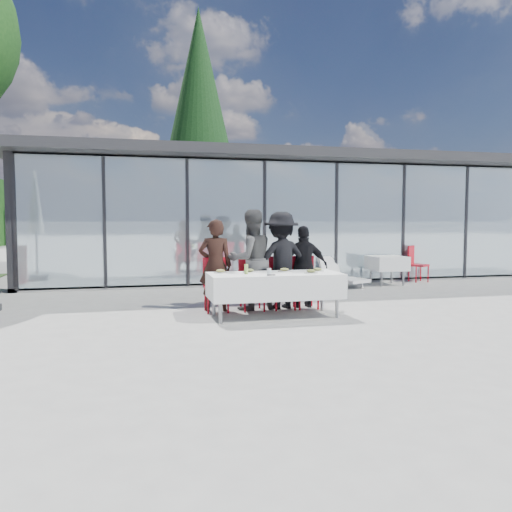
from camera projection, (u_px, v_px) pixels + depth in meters
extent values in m
plane|color=#A2A09A|center=(264.00, 316.00, 8.59)|extent=(90.00, 90.00, 0.00)
cube|color=gray|center=(263.00, 268.00, 16.82)|extent=(14.00, 8.00, 0.10)
cube|color=black|center=(240.00, 222.00, 20.49)|extent=(14.00, 0.20, 3.20)
cube|color=black|center=(43.00, 222.00, 15.11)|extent=(0.20, 8.00, 3.20)
cube|color=black|center=(445.00, 222.00, 18.31)|extent=(0.20, 8.00, 3.20)
cube|color=silver|center=(301.00, 223.00, 12.86)|extent=(13.60, 0.06, 3.10)
cube|color=#2D2D30|center=(266.00, 169.00, 16.20)|extent=(14.80, 8.80, 0.24)
cube|color=#262628|center=(15.00, 223.00, 11.28)|extent=(0.08, 0.10, 3.10)
cube|color=#262628|center=(105.00, 223.00, 11.73)|extent=(0.08, 0.10, 3.10)
cube|color=#262628|center=(187.00, 223.00, 12.18)|extent=(0.08, 0.10, 3.10)
cube|color=#262628|center=(264.00, 223.00, 12.63)|extent=(0.08, 0.10, 3.10)
cube|color=#262628|center=(336.00, 223.00, 13.08)|extent=(0.08, 0.10, 3.10)
cube|color=#262628|center=(403.00, 223.00, 13.53)|extent=(0.08, 0.10, 3.10)
cube|color=#262628|center=(465.00, 223.00, 13.98)|extent=(0.08, 0.10, 3.10)
cube|color=red|center=(194.00, 261.00, 14.75)|extent=(0.45, 0.45, 0.90)
cube|color=red|center=(240.00, 259.00, 15.59)|extent=(0.45, 0.45, 0.90)
cube|color=red|center=(321.00, 259.00, 15.68)|extent=(0.45, 0.45, 0.90)
cube|color=red|center=(369.00, 256.00, 16.82)|extent=(0.45, 0.45, 0.90)
cube|color=#153C13|center=(79.00, 213.00, 34.22)|extent=(6.50, 2.00, 4.40)
cube|color=#153C13|center=(195.00, 213.00, 36.07)|extent=(6.50, 2.00, 4.40)
cube|color=#153C13|center=(300.00, 214.00, 37.93)|extent=(6.50, 2.00, 4.40)
cube|color=#153C13|center=(396.00, 214.00, 39.78)|extent=(6.50, 2.00, 4.40)
cube|color=#153C13|center=(482.00, 214.00, 41.63)|extent=(6.50, 2.00, 4.40)
cube|color=white|center=(275.00, 285.00, 8.54)|extent=(2.26, 0.96, 0.42)
cylinder|color=gray|center=(220.00, 301.00, 7.98)|extent=(0.06, 0.06, 0.71)
cylinder|color=gray|center=(337.00, 297.00, 8.44)|extent=(0.06, 0.06, 0.71)
cylinder|color=gray|center=(214.00, 295.00, 8.66)|extent=(0.06, 0.06, 0.71)
cylinder|color=gray|center=(322.00, 291.00, 9.12)|extent=(0.06, 0.06, 0.71)
imported|color=black|center=(215.00, 265.00, 9.06)|extent=(0.69, 0.69, 1.67)
cube|color=red|center=(216.00, 287.00, 8.97)|extent=(0.44, 0.44, 0.05)
cube|color=red|center=(215.00, 272.00, 9.15)|extent=(0.44, 0.04, 0.55)
cylinder|color=red|center=(208.00, 302.00, 8.77)|extent=(0.04, 0.04, 0.43)
cylinder|color=red|center=(228.00, 301.00, 8.86)|extent=(0.04, 0.04, 0.43)
cylinder|color=red|center=(205.00, 299.00, 9.12)|extent=(0.04, 0.04, 0.43)
cylinder|color=red|center=(225.00, 298.00, 9.21)|extent=(0.04, 0.04, 0.43)
imported|color=#494949|center=(251.00, 260.00, 9.21)|extent=(1.07, 1.07, 1.85)
cube|color=red|center=(252.00, 286.00, 9.13)|extent=(0.44, 0.44, 0.05)
cube|color=red|center=(250.00, 271.00, 9.30)|extent=(0.44, 0.04, 0.55)
cylinder|color=red|center=(245.00, 301.00, 8.93)|extent=(0.04, 0.04, 0.43)
cylinder|color=red|center=(264.00, 300.00, 9.01)|extent=(0.04, 0.04, 0.43)
cylinder|color=red|center=(241.00, 298.00, 9.28)|extent=(0.04, 0.04, 0.43)
cylinder|color=red|center=(260.00, 297.00, 9.36)|extent=(0.04, 0.04, 0.43)
imported|color=black|center=(281.00, 260.00, 9.34)|extent=(1.30, 1.30, 1.81)
cube|color=red|center=(283.00, 285.00, 9.26)|extent=(0.44, 0.44, 0.05)
cube|color=red|center=(280.00, 271.00, 9.44)|extent=(0.44, 0.04, 0.55)
cylinder|color=red|center=(276.00, 299.00, 9.06)|extent=(0.04, 0.04, 0.43)
cylinder|color=red|center=(295.00, 299.00, 9.15)|extent=(0.04, 0.04, 0.43)
cylinder|color=red|center=(271.00, 297.00, 9.41)|extent=(0.04, 0.04, 0.43)
cylinder|color=red|center=(289.00, 296.00, 9.50)|extent=(0.04, 0.04, 0.43)
imported|color=black|center=(304.00, 267.00, 9.46)|extent=(1.00, 1.00, 1.55)
cube|color=red|center=(306.00, 284.00, 9.37)|extent=(0.44, 0.44, 0.05)
cube|color=red|center=(303.00, 270.00, 9.54)|extent=(0.44, 0.04, 0.55)
cylinder|color=red|center=(300.00, 299.00, 9.17)|extent=(0.04, 0.04, 0.43)
cylinder|color=red|center=(318.00, 298.00, 9.25)|extent=(0.04, 0.04, 0.43)
cylinder|color=red|center=(294.00, 296.00, 9.52)|extent=(0.04, 0.04, 0.43)
cylinder|color=red|center=(312.00, 295.00, 9.60)|extent=(0.04, 0.04, 0.43)
cylinder|color=silver|center=(221.00, 273.00, 8.53)|extent=(0.24, 0.24, 0.01)
ellipsoid|color=tan|center=(221.00, 271.00, 8.53)|extent=(0.15, 0.15, 0.05)
cylinder|color=silver|center=(250.00, 272.00, 8.63)|extent=(0.24, 0.24, 0.01)
ellipsoid|color=#456726|center=(250.00, 270.00, 8.62)|extent=(0.15, 0.15, 0.05)
cylinder|color=silver|center=(284.00, 271.00, 8.76)|extent=(0.24, 0.24, 0.01)
ellipsoid|color=tan|center=(284.00, 269.00, 8.76)|extent=(0.15, 0.15, 0.05)
cylinder|color=silver|center=(317.00, 271.00, 8.80)|extent=(0.24, 0.24, 0.01)
ellipsoid|color=#456726|center=(317.00, 269.00, 8.80)|extent=(0.15, 0.15, 0.05)
cylinder|color=silver|center=(311.00, 273.00, 8.50)|extent=(0.24, 0.24, 0.01)
ellipsoid|color=#456726|center=(311.00, 271.00, 8.50)|extent=(0.15, 0.15, 0.05)
cylinder|color=#98C150|center=(246.00, 269.00, 8.37)|extent=(0.06, 0.06, 0.17)
cylinder|color=silver|center=(269.00, 271.00, 8.35)|extent=(0.07, 0.07, 0.10)
cube|color=black|center=(271.00, 275.00, 8.16)|extent=(0.14, 0.03, 0.01)
cube|color=white|center=(387.00, 263.00, 12.82)|extent=(0.86, 0.86, 0.36)
cylinder|color=gray|center=(382.00, 272.00, 12.48)|extent=(0.05, 0.05, 0.72)
cylinder|color=gray|center=(403.00, 272.00, 12.62)|extent=(0.05, 0.05, 0.72)
cylinder|color=gray|center=(371.00, 270.00, 13.06)|extent=(0.05, 0.05, 0.72)
cylinder|color=gray|center=(392.00, 269.00, 13.20)|extent=(0.05, 0.05, 0.72)
cube|color=red|center=(419.00, 265.00, 13.45)|extent=(0.62, 0.62, 0.05)
cube|color=red|center=(412.00, 256.00, 13.56)|extent=(0.38, 0.29, 0.55)
cylinder|color=red|center=(416.00, 275.00, 13.25)|extent=(0.04, 0.04, 0.43)
cylinder|color=red|center=(428.00, 274.00, 13.33)|extent=(0.04, 0.04, 0.43)
cylinder|color=red|center=(409.00, 273.00, 13.60)|extent=(0.04, 0.04, 0.43)
cylinder|color=red|center=(421.00, 273.00, 13.68)|extent=(0.04, 0.04, 0.43)
cube|color=red|center=(364.00, 264.00, 13.76)|extent=(0.45, 0.45, 0.05)
cube|color=red|center=(368.00, 256.00, 13.55)|extent=(0.44, 0.05, 0.55)
cylinder|color=red|center=(361.00, 273.00, 13.56)|extent=(0.04, 0.04, 0.43)
cylinder|color=red|center=(373.00, 273.00, 13.65)|extent=(0.04, 0.04, 0.43)
cylinder|color=red|center=(355.00, 272.00, 13.91)|extent=(0.04, 0.04, 0.43)
cylinder|color=red|center=(367.00, 272.00, 14.00)|extent=(0.04, 0.04, 0.43)
cube|color=white|center=(344.00, 279.00, 12.56)|extent=(1.00, 1.43, 0.08)
cube|color=white|center=(329.00, 267.00, 13.00)|extent=(0.65, 0.45, 0.54)
cylinder|color=white|center=(343.00, 286.00, 11.98)|extent=(0.04, 0.04, 0.14)
cylinder|color=white|center=(362.00, 286.00, 12.09)|extent=(0.04, 0.04, 0.14)
cylinder|color=white|center=(326.00, 281.00, 13.04)|extent=(0.04, 0.04, 0.14)
cylinder|color=white|center=(344.00, 281.00, 13.16)|extent=(0.04, 0.04, 0.14)
cylinder|color=#382316|center=(200.00, 236.00, 21.25)|extent=(0.44, 0.44, 2.00)
cone|color=black|center=(199.00, 117.00, 20.91)|extent=(4.00, 4.00, 9.00)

